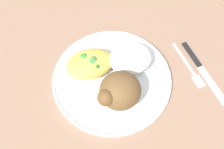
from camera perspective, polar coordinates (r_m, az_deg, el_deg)
The scene contains 7 objects.
ground_plane at distance 0.57m, azimuth 0.00°, elevation -1.19°, with size 2.00×2.00×0.00m, color #9A745B.
plate at distance 0.56m, azimuth 0.00°, elevation -0.84°, with size 0.29×0.29×0.01m.
roasted_chicken at distance 0.50m, azimuth 2.08°, elevation -3.98°, with size 0.10×0.09×0.08m.
rice_pile at distance 0.56m, azimuth 4.55°, elevation 4.03°, with size 0.10×0.09×0.05m, color white.
mac_cheese_with_broccoli at distance 0.56m, azimuth -5.43°, elevation 2.71°, with size 0.11×0.08×0.04m.
fork at distance 0.62m, azimuth 18.40°, elevation 1.86°, with size 0.03×0.14×0.01m.
knife at distance 0.63m, azimuth 20.75°, elevation 2.00°, with size 0.03×0.19×0.01m.
Camera 1 is at (0.08, 0.26, 0.50)m, focal length 37.27 mm.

